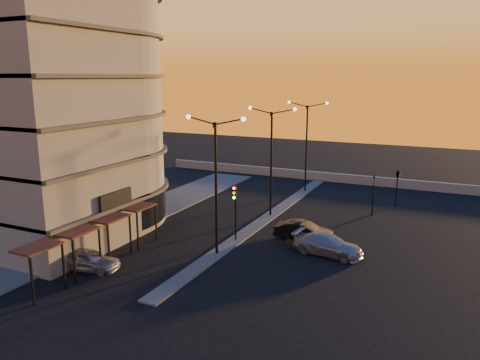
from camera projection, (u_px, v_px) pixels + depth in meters
name	position (u px, v px, depth m)	size (l,w,h in m)	color
ground	(217.00, 255.00, 32.11)	(120.00, 120.00, 0.00)	black
sidewalk_west	(130.00, 219.00, 40.01)	(5.00, 40.00, 0.12)	#51514F
median	(270.00, 216.00, 40.93)	(1.20, 36.00, 0.12)	#51514F
parapet	(337.00, 178.00, 54.13)	(44.00, 0.50, 1.00)	slate
building	(52.00, 77.00, 35.39)	(14.35, 17.08, 25.00)	slate
streetlamp_near	(216.00, 175.00, 30.90)	(4.32, 0.32, 9.51)	black
streetlamp_mid	(271.00, 153.00, 39.73)	(4.32, 0.32, 9.51)	black
streetlamp_far	(307.00, 139.00, 48.56)	(4.32, 0.32, 9.51)	black
traffic_light_main	(235.00, 204.00, 34.02)	(0.28, 0.44, 4.25)	black
signal_east_a	(373.00, 194.00, 40.72)	(0.13, 0.16, 3.60)	black
signal_east_b	(398.00, 174.00, 43.38)	(0.42, 1.99, 3.60)	black
car_hatchback	(88.00, 260.00, 29.43)	(1.62, 4.01, 1.37)	#9B9BA2
car_sedan	(304.00, 231.00, 34.76)	(1.50, 4.31, 1.42)	black
car_wagon	(328.00, 245.00, 31.97)	(1.97, 4.84, 1.41)	#96979D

